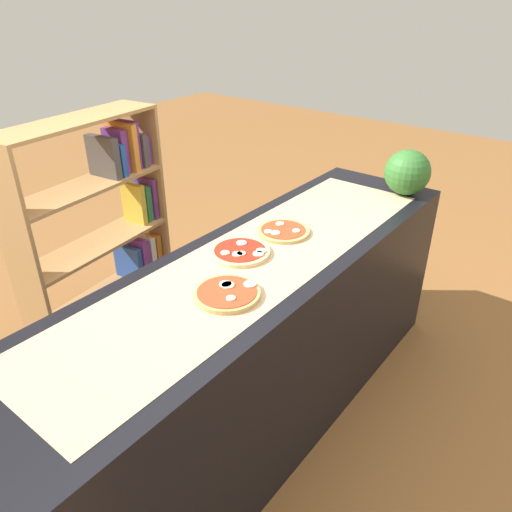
# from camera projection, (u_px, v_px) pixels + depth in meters

# --- Properties ---
(ground_plane) EXTENTS (12.00, 12.00, 0.00)m
(ground_plane) POSITION_uv_depth(u_px,v_px,m) (256.00, 417.00, 2.43)
(ground_plane) COLOR brown
(counter) EXTENTS (2.45, 0.65, 0.89)m
(counter) POSITION_uv_depth(u_px,v_px,m) (256.00, 346.00, 2.21)
(counter) COLOR black
(counter) RESTS_ON ground_plane
(parchment_paper) EXTENTS (2.07, 0.51, 0.00)m
(parchment_paper) POSITION_uv_depth(u_px,v_px,m) (256.00, 260.00, 2.00)
(parchment_paper) COLOR tan
(parchment_paper) RESTS_ON counter
(pizza_mozzarella_0) EXTENTS (0.24, 0.24, 0.03)m
(pizza_mozzarella_0) POSITION_uv_depth(u_px,v_px,m) (227.00, 293.00, 1.76)
(pizza_mozzarella_0) COLOR tan
(pizza_mozzarella_0) RESTS_ON parchment_paper
(pizza_mozzarella_1) EXTENTS (0.25, 0.25, 0.02)m
(pizza_mozzarella_1) POSITION_uv_depth(u_px,v_px,m) (240.00, 252.00, 2.04)
(pizza_mozzarella_1) COLOR #E5C17F
(pizza_mozzarella_1) RESTS_ON parchment_paper
(pizza_mozzarella_2) EXTENTS (0.24, 0.24, 0.02)m
(pizza_mozzarella_2) POSITION_uv_depth(u_px,v_px,m) (283.00, 231.00, 2.21)
(pizza_mozzarella_2) COLOR tan
(pizza_mozzarella_2) RESTS_ON parchment_paper
(watermelon) EXTENTS (0.24, 0.24, 0.24)m
(watermelon) POSITION_uv_depth(u_px,v_px,m) (407.00, 172.00, 2.58)
(watermelon) COLOR #2D6628
(watermelon) RESTS_ON counter
(bookshelf) EXTENTS (0.91, 0.35, 1.33)m
(bookshelf) POSITION_uv_depth(u_px,v_px,m) (114.00, 233.00, 2.71)
(bookshelf) COLOR #A87A47
(bookshelf) RESTS_ON ground_plane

